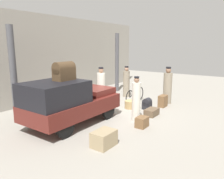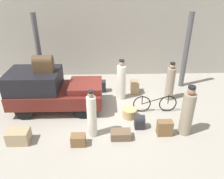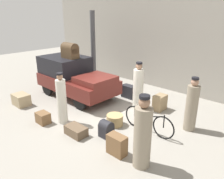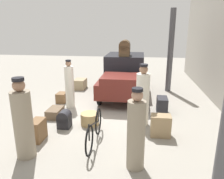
{
  "view_description": "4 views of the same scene",
  "coord_description": "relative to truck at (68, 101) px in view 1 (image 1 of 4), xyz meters",
  "views": [
    {
      "loc": [
        -7.79,
        -5.45,
        2.92
      ],
      "look_at": [
        0.2,
        0.2,
        0.95
      ],
      "focal_mm": 35.0,
      "sensor_mm": 36.0,
      "label": 1
    },
    {
      "loc": [
        -0.05,
        -7.73,
        5.02
      ],
      "look_at": [
        0.2,
        0.2,
        0.95
      ],
      "focal_mm": 35.0,
      "sensor_mm": 36.0,
      "label": 2
    },
    {
      "loc": [
        5.33,
        -5.25,
        3.64
      ],
      "look_at": [
        0.2,
        0.2,
        0.95
      ],
      "focal_mm": 35.0,
      "sensor_mm": 36.0,
      "label": 3
    },
    {
      "loc": [
        6.93,
        1.1,
        2.9
      ],
      "look_at": [
        0.2,
        0.2,
        0.95
      ],
      "focal_mm": 35.0,
      "sensor_mm": 36.0,
      "label": 4
    }
  ],
  "objects": [
    {
      "name": "canopy_pillar_left",
      "position": [
        -0.87,
        2.01,
        0.93
      ],
      "size": [
        0.25,
        0.25,
        3.69
      ],
      "color": "#4C4C51",
      "rests_on": "ground"
    },
    {
      "name": "canopy_pillar_right",
      "position": [
        6.2,
        2.01,
        0.93
      ],
      "size": [
        0.25,
        0.25,
        3.69
      ],
      "color": "#4C4C51",
      "rests_on": "ground"
    },
    {
      "name": "trunk_large_brown",
      "position": [
        1.98,
        1.49,
        -0.64
      ],
      "size": [
        0.61,
        0.35,
        0.56
      ],
      "color": "#232328",
      "rests_on": "ground"
    },
    {
      "name": "bicycle",
      "position": [
        4.32,
        -0.41,
        -0.54
      ],
      "size": [
        1.82,
        0.04,
        0.78
      ],
      "color": "black",
      "rests_on": "ground"
    },
    {
      "name": "wicker_basket",
      "position": [
        3.23,
        -0.78,
        -0.73
      ],
      "size": [
        0.56,
        0.56,
        0.37
      ],
      "color": "tan",
      "rests_on": "ground"
    },
    {
      "name": "porter_lifting_near_truck",
      "position": [
        1.8,
        -1.87,
        -0.09
      ],
      "size": [
        0.33,
        0.33,
        1.78
      ],
      "color": "silver",
      "rests_on": "ground"
    },
    {
      "name": "trunk_umber_medium",
      "position": [
        1.34,
        -2.37,
        -0.73
      ],
      "size": [
        0.48,
        0.35,
        0.38
      ],
      "color": "brown",
      "rests_on": "ground"
    },
    {
      "name": "suitcase_tan_flat",
      "position": [
        2.79,
        -2.08,
        -0.77
      ],
      "size": [
        0.7,
        0.43,
        0.29
      ],
      "color": "brown",
      "rests_on": "ground"
    },
    {
      "name": "trunk_barrel_dark",
      "position": [
        3.53,
        -1.49,
        -0.66
      ],
      "size": [
        0.36,
        0.36,
        0.53
      ],
      "color": "#232328",
      "rests_on": "ground"
    },
    {
      "name": "trunk_on_truck_roof",
      "position": [
        -0.14,
        0.0,
        1.12
      ],
      "size": [
        0.75,
        0.44,
        0.66
      ],
      "color": "#4C3823",
      "rests_on": "truck"
    },
    {
      "name": "trunk_wicker_pale",
      "position": [
        -0.69,
        -2.18,
        -0.68
      ],
      "size": [
        0.72,
        0.52,
        0.47
      ],
      "color": "#9E8966",
      "rests_on": "ground"
    },
    {
      "name": "conductor_in_dark_uniform",
      "position": [
        5.19,
        0.67,
        -0.11
      ],
      "size": [
        0.38,
        0.38,
        1.77
      ],
      "color": "gray",
      "rests_on": "ground"
    },
    {
      "name": "suitcase_small_leather",
      "position": [
        4.36,
        -1.93,
        -0.64
      ],
      "size": [
        0.53,
        0.31,
        0.56
      ],
      "color": "brown",
      "rests_on": "ground"
    },
    {
      "name": "porter_with_bicycle",
      "position": [
        3.0,
        0.8,
        -0.05
      ],
      "size": [
        0.4,
        0.4,
        1.88
      ],
      "color": "silver",
      "rests_on": "ground"
    },
    {
      "name": "suitcase_black_upright",
      "position": [
        3.68,
        1.31,
        -0.62
      ],
      "size": [
        0.37,
        0.54,
        0.6
      ],
      "color": "#937A56",
      "rests_on": "ground"
    },
    {
      "name": "ground_plane",
      "position": [
        2.34,
        -0.39,
        -0.92
      ],
      "size": [
        30.0,
        30.0,
        0.0
      ],
      "primitive_type": "plane",
      "color": "gray"
    },
    {
      "name": "porter_carrying_trunk",
      "position": [
        5.1,
        -1.85,
        -0.06
      ],
      "size": [
        0.43,
        0.43,
        1.88
      ],
      "color": "gray",
      "rests_on": "ground"
    },
    {
      "name": "station_building_facade",
      "position": [
        2.34,
        3.69,
        1.33
      ],
      "size": [
        16.0,
        0.15,
        4.5
      ],
      "color": "gray",
      "rests_on": "ground"
    },
    {
      "name": "truck",
      "position": [
        0.0,
        0.0,
        0.0
      ],
      "size": [
        3.76,
        1.8,
        1.71
      ],
      "color": "black",
      "rests_on": "ground"
    }
  ]
}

